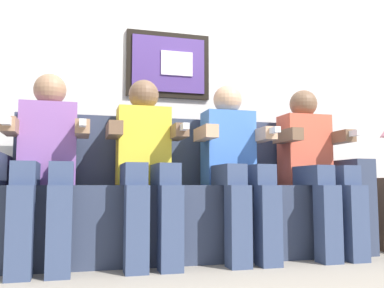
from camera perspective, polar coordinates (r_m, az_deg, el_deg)
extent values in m
plane|color=#9E9384|center=(2.47, 0.95, -16.01)|extent=(6.23, 6.23, 0.00)
cube|color=silver|center=(3.29, -2.84, 9.46)|extent=(4.79, 0.05, 2.60)
cube|color=black|center=(3.26, -3.21, 10.51)|extent=(0.63, 0.03, 0.50)
cube|color=#4C337F|center=(3.24, -3.15, 10.58)|extent=(0.55, 0.02, 0.42)
cube|color=silver|center=(3.25, -2.06, 10.72)|extent=(0.24, 0.02, 0.18)
cube|color=#333D56|center=(2.72, -0.78, -10.28)|extent=(2.11, 0.58, 0.45)
cube|color=#333D56|center=(2.94, -1.84, -1.14)|extent=(2.11, 0.14, 0.45)
cube|color=#333D56|center=(3.19, 19.39, -7.74)|extent=(0.14, 0.58, 0.62)
cube|color=#8C59A5|center=(2.63, -18.73, -0.02)|extent=(0.32, 0.20, 0.48)
sphere|color=#9E7556|center=(2.68, -18.51, 6.92)|extent=(0.19, 0.19, 0.19)
cube|color=#38476B|center=(2.43, -21.27, -3.75)|extent=(0.12, 0.40, 0.12)
cube|color=#38476B|center=(2.42, -17.02, -3.88)|extent=(0.12, 0.40, 0.12)
cube|color=#38476B|center=(2.24, -22.07, -10.90)|extent=(0.12, 0.12, 0.45)
cube|color=#38476B|center=(2.23, -17.39, -11.08)|extent=(0.12, 0.12, 0.45)
cube|color=#9E7556|center=(2.54, -23.11, 2.13)|extent=(0.08, 0.28, 0.08)
cube|color=#9E7556|center=(2.52, -14.52, 1.94)|extent=(0.08, 0.28, 0.08)
cube|color=white|center=(2.36, -14.47, 2.67)|extent=(0.04, 0.13, 0.04)
cube|color=white|center=(2.39, -23.63, 2.87)|extent=(0.04, 0.10, 0.04)
cube|color=yellow|center=(2.66, -6.58, -0.32)|extent=(0.32, 0.20, 0.48)
sphere|color=brown|center=(2.71, -6.50, 6.55)|extent=(0.19, 0.19, 0.19)
cube|color=#38476B|center=(2.44, -8.02, -4.08)|extent=(0.12, 0.40, 0.12)
cube|color=#38476B|center=(2.47, -3.86, -4.13)|extent=(0.12, 0.40, 0.12)
cube|color=#38476B|center=(2.25, -7.47, -11.23)|extent=(0.12, 0.12, 0.45)
cube|color=#38476B|center=(2.28, -2.90, -11.19)|extent=(0.12, 0.12, 0.45)
cube|color=brown|center=(2.53, -10.42, 1.83)|extent=(0.08, 0.28, 0.08)
cube|color=brown|center=(2.59, -1.99, 1.57)|extent=(0.08, 0.28, 0.08)
cube|color=white|center=(2.43, -1.13, 2.26)|extent=(0.04, 0.13, 0.04)
cube|color=#3F72CC|center=(2.80, 4.85, -0.60)|extent=(0.32, 0.20, 0.48)
sphere|color=tan|center=(2.84, 4.80, 5.95)|extent=(0.19, 0.19, 0.19)
cube|color=#38476B|center=(2.57, 4.52, -4.18)|extent=(0.12, 0.40, 0.12)
cube|color=#38476B|center=(2.63, 8.22, -4.18)|extent=(0.12, 0.40, 0.12)
cube|color=#38476B|center=(2.39, 6.22, -10.91)|extent=(0.12, 0.12, 0.45)
cube|color=#38476B|center=(2.46, 10.19, -10.70)|extent=(0.12, 0.12, 0.45)
cube|color=tan|center=(2.63, 1.84, 1.45)|extent=(0.08, 0.28, 0.08)
cube|color=tan|center=(2.77, 9.39, 1.18)|extent=(0.08, 0.28, 0.08)
cube|color=white|center=(2.62, 10.84, 1.78)|extent=(0.04, 0.13, 0.04)
cube|color=#D8593F|center=(3.03, 14.85, -0.82)|extent=(0.32, 0.20, 0.48)
sphere|color=brown|center=(3.08, 14.70, 5.23)|extent=(0.19, 0.19, 0.19)
cube|color=#38476B|center=(2.81, 15.39, -4.12)|extent=(0.12, 0.40, 0.12)
cube|color=#38476B|center=(2.90, 18.46, -4.07)|extent=(0.12, 0.40, 0.12)
cube|color=#38476B|center=(2.65, 17.78, -10.16)|extent=(0.12, 0.12, 0.45)
cube|color=#38476B|center=(2.75, 20.98, -9.87)|extent=(0.12, 0.12, 0.45)
cube|color=brown|center=(2.85, 12.71, 1.05)|extent=(0.08, 0.28, 0.08)
cube|color=brown|center=(3.04, 19.05, 0.81)|extent=(0.08, 0.28, 0.08)
cube|color=white|center=(2.91, 20.81, 1.33)|extent=(0.04, 0.13, 0.04)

